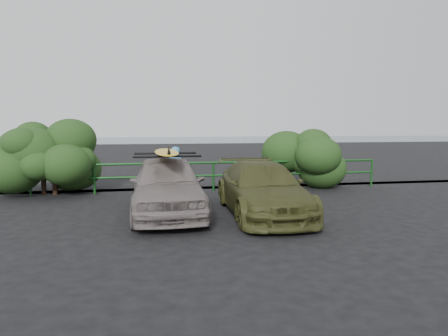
# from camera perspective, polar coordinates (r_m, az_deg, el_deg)

# --- Properties ---
(ground) EXTENTS (80.00, 80.00, 0.00)m
(ground) POSITION_cam_1_polar(r_m,az_deg,el_deg) (9.02, -3.14, -8.69)
(ground) COLOR black
(ocean) EXTENTS (200.00, 200.00, 0.00)m
(ocean) POSITION_cam_1_polar(r_m,az_deg,el_deg) (68.70, -9.14, 4.23)
(ocean) COLOR slate
(ocean) RESTS_ON ground
(guardrail) EXTENTS (14.00, 0.08, 1.04)m
(guardrail) POSITION_cam_1_polar(r_m,az_deg,el_deg) (13.81, -5.63, -1.29)
(guardrail) COLOR #134216
(guardrail) RESTS_ON ground
(shrub_left) EXTENTS (3.20, 2.40, 2.34)m
(shrub_left) POSITION_cam_1_polar(r_m,az_deg,el_deg) (14.60, -24.92, 1.12)
(shrub_left) COLOR #224118
(shrub_left) RESTS_ON ground
(shrub_right) EXTENTS (3.20, 2.40, 2.03)m
(shrub_right) POSITION_cam_1_polar(r_m,az_deg,el_deg) (15.44, 13.04, 1.22)
(shrub_right) COLOR #224118
(shrub_right) RESTS_ON ground
(sedan) EXTENTS (1.87, 4.51, 1.53)m
(sedan) POSITION_cam_1_polar(r_m,az_deg,el_deg) (10.38, -8.15, -2.47)
(sedan) COLOR slate
(sedan) RESTS_ON ground
(olive_vehicle) EXTENTS (1.96, 4.64, 1.34)m
(olive_vehicle) POSITION_cam_1_polar(r_m,az_deg,el_deg) (10.36, 5.47, -2.98)
(olive_vehicle) COLOR #3C3E1B
(olive_vehicle) RESTS_ON ground
(man) EXTENTS (0.67, 0.51, 1.64)m
(man) POSITION_cam_1_polar(r_m,az_deg,el_deg) (12.47, -7.04, -0.72)
(man) COLOR #4393CA
(man) RESTS_ON ground
(roof_rack) EXTENTS (1.66, 1.18, 0.05)m
(roof_rack) POSITION_cam_1_polar(r_m,az_deg,el_deg) (10.29, -8.22, 1.89)
(roof_rack) COLOR black
(roof_rack) RESTS_ON sedan
(surfboard) EXTENTS (0.64, 2.87, 0.08)m
(surfboard) POSITION_cam_1_polar(r_m,az_deg,el_deg) (10.29, -8.23, 2.27)
(surfboard) COLOR gold
(surfboard) RESTS_ON roof_rack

